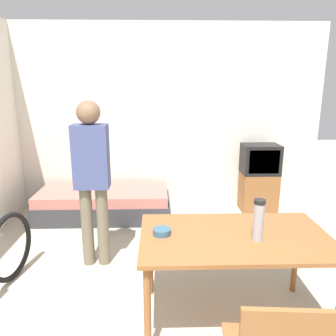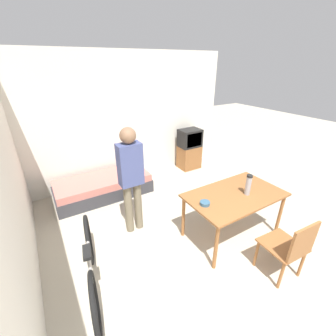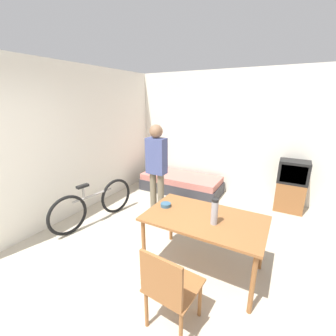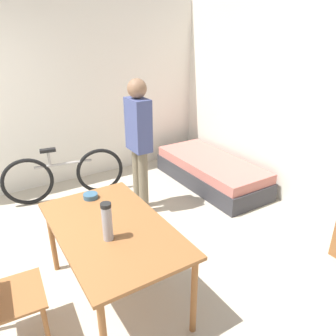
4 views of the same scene
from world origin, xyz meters
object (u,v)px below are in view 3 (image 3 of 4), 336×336
mate_bowl (166,205)px  dining_table (204,223)px  daybed (181,183)px  wooden_chair (168,287)px  person_standing (157,165)px  bicycle (94,204)px  thermos_flask (215,210)px  tv (291,186)px

mate_bowl → dining_table: bearing=-2.4°
daybed → wooden_chair: 3.38m
dining_table → person_standing: (-1.23, 0.90, 0.33)m
person_standing → dining_table: bearing=-36.1°
bicycle → thermos_flask: bearing=-6.5°
wooden_chair → thermos_flask: bearing=80.6°
bicycle → mate_bowl: (1.53, -0.15, 0.42)m
dining_table → person_standing: size_ratio=0.84×
tv → person_standing: bearing=-145.9°
person_standing → mate_bowl: (0.68, -0.88, -0.23)m
daybed → mate_bowl: size_ratio=13.67×
tv → wooden_chair: tv is taller
tv → bicycle: size_ratio=0.62×
person_standing → thermos_flask: 1.69m
daybed → thermos_flask: thermos_flask is taller
dining_table → thermos_flask: (0.14, -0.09, 0.24)m
wooden_chair → mate_bowl: bearing=120.7°
wooden_chair → bicycle: 2.35m
wooden_chair → daybed: bearing=113.8°
daybed → dining_table: bearing=-58.1°
dining_table → thermos_flask: 0.30m
bicycle → thermos_flask: 2.30m
wooden_chair → person_standing: 2.25m
dining_table → tv: bearing=68.9°
mate_bowl → thermos_flask: bearing=-9.0°
daybed → bicycle: bearing=-109.9°
wooden_chair → bicycle: (-2.08, 1.08, -0.16)m
person_standing → mate_bowl: size_ratio=12.51×
tv → thermos_flask: thermos_flask is taller
wooden_chair → thermos_flask: 0.93m
bicycle → person_standing: (0.84, 0.73, 0.65)m
thermos_flask → mate_bowl: 0.71m
daybed → person_standing: size_ratio=1.09×
daybed → person_standing: bearing=-84.6°
dining_table → wooden_chair: (0.01, -0.91, -0.16)m
tv → dining_table: (-0.91, -2.35, 0.16)m
daybed → thermos_flask: (1.49, -2.25, 0.71)m
dining_table → person_standing: person_standing is taller
wooden_chair → bicycle: size_ratio=0.55×
wooden_chair → person_standing: size_ratio=0.52×
dining_table → thermos_flask: thermos_flask is taller
tv → mate_bowl: (-1.45, -2.32, 0.26)m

